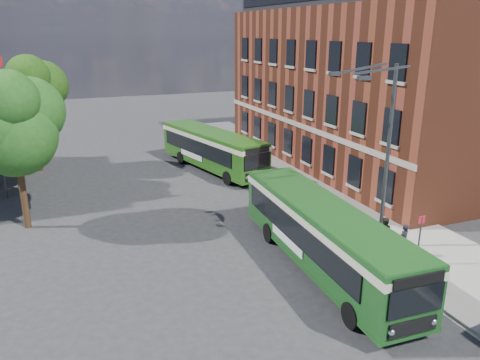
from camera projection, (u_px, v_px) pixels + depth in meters
name	position (u px, v px, depth m)	size (l,w,h in m)	color
ground	(267.00, 249.00, 23.25)	(120.00, 120.00, 0.00)	#2B2B2D
pavement	(309.00, 185.00, 32.77)	(6.00, 48.00, 0.15)	gray
kerb_line	(270.00, 191.00, 31.72)	(0.12, 48.00, 0.01)	beige
brick_office	(366.00, 76.00, 36.68)	(12.10, 26.00, 14.20)	brown
street_lamp	(381.00, 157.00, 21.73)	(2.96, 2.38, 9.00)	#3C3F42
bus_stop_sign	(420.00, 237.00, 21.06)	(0.35, 0.08, 2.52)	#3C3F42
bus_front	(323.00, 231.00, 20.88)	(3.09, 12.61, 3.02)	#184C1A
bus_rear	(212.00, 147.00, 36.08)	(5.18, 11.76, 3.02)	#225714
pedestrian_a	(403.00, 240.00, 21.99)	(0.60, 0.39, 1.63)	black
pedestrian_b	(384.00, 234.00, 22.64)	(0.82, 0.64, 1.69)	black
tree_left	(14.00, 123.00, 24.06)	(5.11, 4.86, 8.63)	#3A2815
tree_mid	(12.00, 113.00, 29.87)	(4.65, 4.42, 7.85)	#3A2815
tree_right	(32.00, 93.00, 34.40)	(5.22, 4.96, 8.81)	#3A2815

